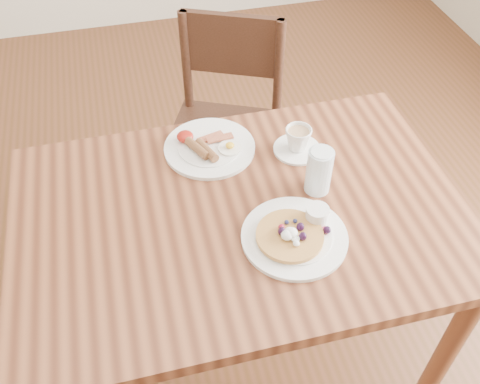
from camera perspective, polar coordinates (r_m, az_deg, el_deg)
The scene contains 7 objects.
ground at distance 2.04m, azimuth 0.00°, elevation -16.26°, with size 5.00×5.00×0.00m, color #563218.
dining_table at distance 1.49m, azimuth 0.00°, elevation -4.51°, with size 1.20×0.80×0.75m.
chair_far at distance 2.10m, azimuth -1.48°, elevation 7.30°, with size 0.56×0.56×0.88m.
pancake_plate at distance 1.35m, azimuth 5.96°, elevation -4.48°, with size 0.27×0.27×0.06m.
breakfast_plate at distance 1.59m, azimuth -3.41°, elevation 4.84°, with size 0.27×0.27×0.04m.
teacup_saucer at distance 1.58m, azimuth 6.17°, elevation 5.39°, with size 0.14×0.14×0.08m.
water_glass at distance 1.44m, azimuth 8.42°, elevation 2.22°, with size 0.07×0.07×0.13m, color silver.
Camera 1 is at (-0.23, -0.92, 1.80)m, focal length 40.00 mm.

